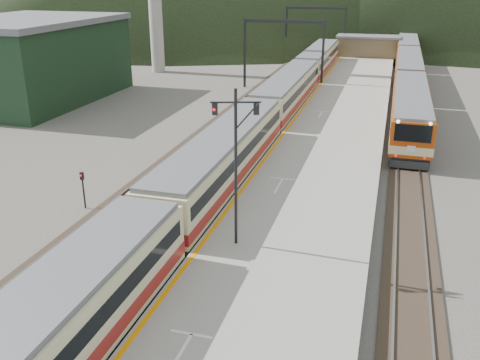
% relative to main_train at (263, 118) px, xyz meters
% --- Properties ---
extents(track_main, '(2.60, 200.00, 0.23)m').
position_rel_main_train_xyz_m(track_main, '(0.00, 6.57, -2.01)').
color(track_main, black).
rests_on(track_main, ground).
extents(track_far, '(2.60, 200.00, 0.23)m').
position_rel_main_train_xyz_m(track_far, '(-5.00, 6.57, -2.01)').
color(track_far, black).
rests_on(track_far, ground).
extents(track_second, '(2.60, 200.00, 0.23)m').
position_rel_main_train_xyz_m(track_second, '(11.50, 6.57, -2.01)').
color(track_second, black).
rests_on(track_second, ground).
extents(platform, '(8.00, 100.00, 1.00)m').
position_rel_main_train_xyz_m(platform, '(5.60, 4.57, -1.58)').
color(platform, gray).
rests_on(platform, ground).
extents(gantry_near, '(9.55, 0.25, 8.00)m').
position_rel_main_train_xyz_m(gantry_near, '(-2.85, 21.57, 3.51)').
color(gantry_near, black).
rests_on(gantry_near, ground).
extents(gantry_far, '(9.55, 0.25, 8.00)m').
position_rel_main_train_xyz_m(gantry_far, '(-2.85, 46.57, 3.51)').
color(gantry_far, black).
rests_on(gantry_far, ground).
extents(warehouse, '(14.50, 20.50, 8.60)m').
position_rel_main_train_xyz_m(warehouse, '(-28.00, 8.57, 2.24)').
color(warehouse, black).
rests_on(warehouse, ground).
extents(station_shed, '(9.40, 4.40, 3.10)m').
position_rel_main_train_xyz_m(station_shed, '(5.60, 44.57, 0.49)').
color(station_shed, brown).
rests_on(station_shed, platform).
extents(main_train, '(3.02, 82.85, 3.69)m').
position_rel_main_train_xyz_m(main_train, '(0.00, 0.00, 0.00)').
color(main_train, beige).
rests_on(main_train, track_main).
extents(second_train, '(2.98, 61.16, 3.64)m').
position_rel_main_train_xyz_m(second_train, '(11.50, 26.58, -0.03)').
color(second_train, '#A53909').
rests_on(second_train, track_second).
extents(signal_mast, '(2.12, 0.77, 7.43)m').
position_rel_main_train_xyz_m(signal_mast, '(3.38, -19.16, 3.43)').
color(signal_mast, black).
rests_on(signal_mast, platform).
extents(short_signal_b, '(0.26, 0.22, 2.27)m').
position_rel_main_train_xyz_m(short_signal_b, '(-3.05, -9.33, -0.61)').
color(short_signal_b, black).
rests_on(short_signal_b, ground).
extents(short_signal_c, '(0.25, 0.21, 2.27)m').
position_rel_main_train_xyz_m(short_signal_c, '(-6.98, -15.64, -0.61)').
color(short_signal_c, black).
rests_on(short_signal_c, ground).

